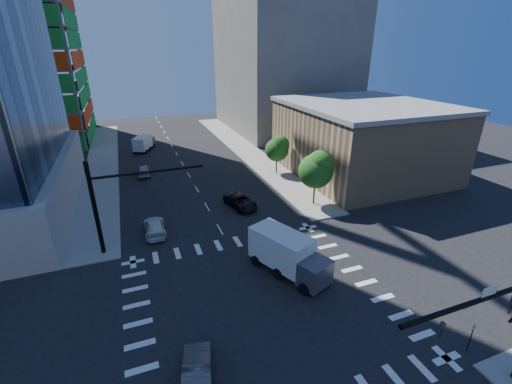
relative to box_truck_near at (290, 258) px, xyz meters
name	(u,v)px	position (x,y,z in m)	size (l,w,h in m)	color
ground	(261,301)	(-3.62, -2.41, -1.56)	(160.00, 160.00, 0.00)	black
road_markings	(261,301)	(-3.62, -2.41, -1.56)	(20.00, 20.00, 0.01)	silver
sidewalk_ne	(245,149)	(8.88, 37.59, -1.49)	(5.00, 60.00, 0.15)	gray
sidewalk_nw	(102,164)	(-16.12, 37.59, -1.49)	(5.00, 60.00, 0.15)	gray
commercial_building	(362,138)	(21.38, 19.59, 3.75)	(20.50, 22.50, 10.60)	tan
bg_building_ne	(283,66)	(23.38, 52.59, 12.44)	(24.00, 30.00, 28.00)	#605D57
signal_mast_nw	(111,198)	(-13.62, 9.09, 3.93)	(10.20, 0.40, 9.00)	black
tree_south	(317,169)	(9.01, 11.49, 3.13)	(4.16, 4.16, 6.82)	#382316
tree_north	(278,148)	(9.31, 23.49, 2.43)	(3.54, 3.52, 5.78)	#382316
no_parking_sign	(472,334)	(7.08, -11.41, -0.18)	(0.30, 0.06, 2.20)	black
car_nb_far	(241,201)	(0.23, 14.12, -0.83)	(2.42, 5.25, 1.46)	black
car_sb_near	(155,227)	(-10.16, 11.33, -0.82)	(2.07, 5.09, 1.48)	silver
car_sb_mid	(144,170)	(-9.95, 29.99, -0.78)	(1.86, 4.61, 1.57)	#999CA1
car_sb_cross	(197,373)	(-9.62, -7.52, -0.79)	(1.63, 4.67, 1.54)	#47474C
box_truck_near	(290,258)	(0.00, 0.00, 0.00)	(5.29, 7.31, 3.53)	black
box_truck_far	(145,144)	(-8.77, 43.96, -0.31)	(4.35, 5.84, 2.82)	black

